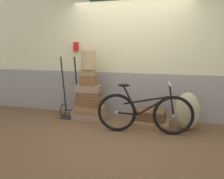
{
  "coord_description": "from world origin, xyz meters",
  "views": [
    {
      "loc": [
        0.85,
        -3.77,
        1.54
      ],
      "look_at": [
        -0.25,
        0.23,
        0.71
      ],
      "focal_mm": 33.91,
      "sensor_mm": 36.0,
      "label": 1
    }
  ],
  "objects": [
    {
      "name": "ground",
      "position": [
        0.0,
        0.0,
        -0.03
      ],
      "size": [
        9.32,
        5.2,
        0.06
      ],
      "primitive_type": "cube",
      "color": "brown"
    },
    {
      "name": "suitcase_8",
      "position": [
        0.52,
        0.34,
        0.21
      ],
      "size": [
        0.59,
        0.44,
        0.2
      ],
      "primitive_type": "cube",
      "rotation": [
        0.0,
        0.0,
        -0.1
      ],
      "color": "brown",
      "rests_on": "suitcase_7"
    },
    {
      "name": "wicker_basket",
      "position": [
        -0.78,
        0.33,
        1.29
      ],
      "size": [
        0.3,
        0.3,
        0.39
      ],
      "primitive_type": "cylinder",
      "color": "tan",
      "rests_on": "suitcase_6"
    },
    {
      "name": "suitcase_5",
      "position": [
        -0.78,
        0.32,
        0.86
      ],
      "size": [
        0.35,
        0.22,
        0.22
      ],
      "primitive_type": "cube",
      "rotation": [
        0.0,
        0.0,
        -0.09
      ],
      "color": "brown",
      "rests_on": "suitcase_4"
    },
    {
      "name": "suitcase_4",
      "position": [
        -0.82,
        0.35,
        0.68
      ],
      "size": [
        0.53,
        0.28,
        0.14
      ],
      "primitive_type": "cube",
      "rotation": [
        0.0,
        0.0,
        0.02
      ],
      "color": "#937051",
      "rests_on": "suitcase_3"
    },
    {
      "name": "luggage_trolley",
      "position": [
        -1.27,
        0.4,
        0.31
      ],
      "size": [
        0.4,
        0.36,
        1.35
      ],
      "color": "black",
      "rests_on": "ground"
    },
    {
      "name": "suitcase_6",
      "position": [
        -0.8,
        0.31,
        1.03
      ],
      "size": [
        0.3,
        0.17,
        0.13
      ],
      "primitive_type": "cube",
      "rotation": [
        0.0,
        0.0,
        0.04
      ],
      "color": "#9E754C",
      "rests_on": "suitcase_5"
    },
    {
      "name": "bicycle",
      "position": [
        0.44,
        -0.09,
        0.38
      ],
      "size": [
        1.73,
        0.46,
        0.93
      ],
      "color": "black",
      "rests_on": "ground"
    },
    {
      "name": "suitcase_3",
      "position": [
        -0.78,
        0.33,
        0.55
      ],
      "size": [
        0.47,
        0.29,
        0.11
      ],
      "primitive_type": "cube",
      "rotation": [
        0.0,
        0.0,
        0.1
      ],
      "color": "brown",
      "rests_on": "suitcase_2"
    },
    {
      "name": "burlap_sack",
      "position": [
        1.2,
        0.29,
        0.36
      ],
      "size": [
        0.45,
        0.38,
        0.72
      ],
      "primitive_type": "ellipsoid",
      "color": "tan",
      "rests_on": "ground"
    },
    {
      "name": "suitcase_2",
      "position": [
        -0.79,
        0.3,
        0.4
      ],
      "size": [
        0.53,
        0.32,
        0.18
      ],
      "primitive_type": "cube",
      "rotation": [
        0.0,
        0.0,
        -0.06
      ],
      "color": "brown",
      "rests_on": "suitcase_1"
    },
    {
      "name": "station_building",
      "position": [
        0.01,
        0.85,
        1.36
      ],
      "size": [
        7.32,
        0.74,
        2.72
      ],
      "color": "gray",
      "rests_on": "ground"
    },
    {
      "name": "suitcase_0",
      "position": [
        -0.8,
        0.35,
        0.1
      ],
      "size": [
        0.72,
        0.39,
        0.2
      ],
      "primitive_type": "cube",
      "rotation": [
        0.0,
        0.0,
        0.03
      ],
      "color": "#937051",
      "rests_on": "ground"
    },
    {
      "name": "suitcase_1",
      "position": [
        -0.77,
        0.33,
        0.25
      ],
      "size": [
        0.65,
        0.39,
        0.12
      ],
      "primitive_type": "cube",
      "rotation": [
        0.0,
        0.0,
        0.05
      ],
      "color": "olive",
      "rests_on": "suitcase_0"
    },
    {
      "name": "suitcase_7",
      "position": [
        0.54,
        0.3,
        0.06
      ],
      "size": [
        0.7,
        0.49,
        0.11
      ],
      "primitive_type": "cube",
      "rotation": [
        0.0,
        0.0,
        -0.03
      ],
      "color": "olive",
      "rests_on": "ground"
    }
  ]
}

